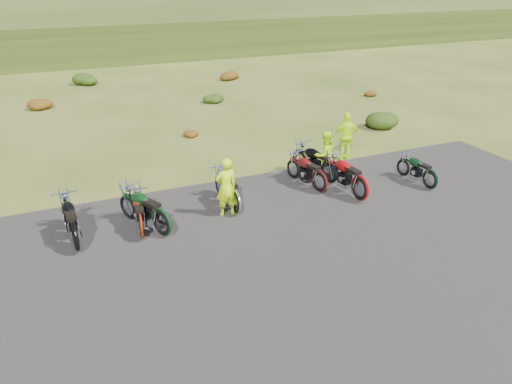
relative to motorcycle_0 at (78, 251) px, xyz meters
name	(u,v)px	position (x,y,z in m)	size (l,w,h in m)	color
ground	(296,227)	(5.86, -1.11, 0.00)	(300.00, 300.00, 0.00)	#3D4818
gravel_pad	(332,261)	(5.86, -3.11, 0.00)	(20.00, 12.00, 0.04)	black
hill_slope	(89,33)	(5.86, 48.89, 0.00)	(300.00, 46.00, 3.00)	#2B3D14
hill_plateau	(55,1)	(5.86, 108.89, 0.00)	(300.00, 90.00, 9.17)	#2B3D14
shrub_2	(40,103)	(-0.34, 15.49, 0.38)	(1.30, 1.30, 0.77)	maroon
shrub_3	(86,78)	(2.56, 20.79, 0.46)	(1.56, 1.56, 0.92)	#1E350D
shrub_4	(189,132)	(5.46, 8.09, 0.23)	(0.77, 0.77, 0.45)	maroon
shrub_5	(213,97)	(8.36, 13.39, 0.31)	(1.03, 1.03, 0.61)	#1E350D
shrub_6	(228,74)	(11.26, 18.69, 0.38)	(1.30, 1.30, 0.77)	maroon
shrub_7	(384,117)	(14.16, 5.99, 0.46)	(1.56, 1.56, 0.92)	#1E350D
shrub_8	(368,92)	(17.06, 11.29, 0.23)	(0.77, 0.77, 0.45)	maroon
motorcycle_0	(78,251)	(0.00, 0.00, 0.00)	(2.25, 0.75, 1.18)	black
motorcycle_1	(143,239)	(1.70, -0.03, 0.00)	(1.97, 0.66, 1.03)	maroon
motorcycle_2	(163,236)	(2.24, -0.11, 0.00)	(2.28, 0.76, 1.19)	black
motorcycle_3	(236,214)	(4.60, 0.34, 0.00)	(2.14, 0.71, 1.12)	#A1A2A6
motorcycle_4	(319,192)	(7.68, 0.70, 0.00)	(2.09, 0.70, 1.09)	#550E0E
motorcycle_5	(329,183)	(8.40, 1.25, 0.00)	(2.23, 0.74, 1.17)	black
motorcycle_6	(359,201)	(8.52, -0.36, 0.00)	(2.32, 0.77, 1.22)	#950A0C
motorcycle_7	(429,189)	(11.18, -0.54, 0.00)	(1.89, 0.63, 0.99)	black
person_middle	(226,188)	(4.31, 0.37, 0.90)	(0.65, 0.43, 1.79)	#BCEA0C
person_right_a	(324,156)	(8.42, 1.70, 0.85)	(0.82, 0.64, 1.70)	#BCEA0C
person_right_b	(346,137)	(10.15, 3.01, 0.91)	(1.07, 0.44, 1.82)	#BCEA0C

